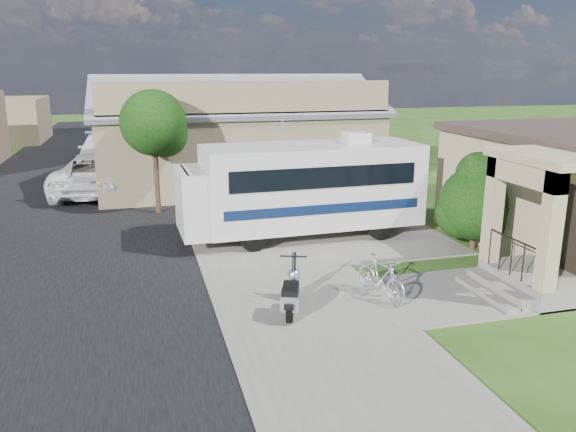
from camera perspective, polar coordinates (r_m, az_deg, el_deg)
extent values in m
plane|color=#224111|center=(13.88, 4.73, -7.60)|extent=(120.00, 120.00, 0.00)
cube|color=black|center=(22.88, -22.39, 0.32)|extent=(9.00, 80.00, 0.02)
cube|color=slate|center=(22.93, -6.11, 1.44)|extent=(4.00, 80.00, 0.06)
cube|color=slate|center=(18.35, 4.40, -1.91)|extent=(7.00, 6.00, 0.05)
cube|color=slate|center=(14.32, 17.60, -7.46)|extent=(4.00, 3.00, 0.05)
cube|color=black|center=(18.14, 18.41, 2.63)|extent=(0.04, 1.10, 1.20)
cube|color=black|center=(15.10, 26.63, -1.11)|extent=(0.04, 0.95, 2.10)
cube|color=slate|center=(14.98, 23.81, -6.14)|extent=(1.60, 2.40, 0.50)
cube|color=slate|center=(14.42, 20.64, -6.99)|extent=(0.40, 2.16, 0.32)
cube|color=slate|center=(14.26, 19.46, -7.48)|extent=(0.35, 2.16, 0.16)
cube|color=#897857|center=(14.93, 20.14, 0.60)|extent=(0.35, 0.35, 2.70)
cube|color=#897857|center=(13.37, 25.12, -1.49)|extent=(0.35, 0.35, 2.70)
cube|color=#897857|center=(13.91, 22.93, 3.99)|extent=(0.35, 2.40, 0.50)
cube|color=#897857|center=(14.38, 25.68, 5.43)|extent=(2.10, 2.70, 0.20)
cylinder|color=black|center=(14.18, 21.91, -2.18)|extent=(0.04, 1.70, 0.04)
cube|color=#746248|center=(26.66, -5.47, 7.19)|extent=(12.00, 8.00, 3.60)
cube|color=slate|center=(24.49, -4.79, 12.06)|extent=(12.50, 4.40, 1.78)
cube|color=slate|center=(28.43, -6.29, 12.39)|extent=(12.50, 4.40, 1.78)
cube|color=slate|center=(26.44, -5.63, 13.75)|extent=(12.50, 0.50, 0.22)
cube|color=#746248|center=(22.63, -3.89, 11.87)|extent=(11.76, 0.20, 1.30)
cylinder|color=#311E15|center=(21.39, -13.24, 4.40)|extent=(0.20, 0.20, 3.15)
sphere|color=black|center=(21.15, -13.52, 9.20)|extent=(2.40, 2.40, 2.40)
sphere|color=black|center=(21.41, -12.39, 8.11)|extent=(1.68, 1.68, 1.68)
cylinder|color=#311E15|center=(31.28, -13.99, 7.64)|extent=(0.20, 0.20, 3.29)
sphere|color=black|center=(31.11, -14.21, 11.08)|extent=(2.40, 2.40, 2.40)
sphere|color=black|center=(31.35, -13.42, 10.29)|extent=(1.68, 1.68, 1.68)
cylinder|color=#311E15|center=(40.24, -14.34, 8.91)|extent=(0.20, 0.20, 3.01)
sphere|color=black|center=(40.12, -14.50, 11.35)|extent=(2.40, 2.40, 2.40)
sphere|color=black|center=(40.35, -13.88, 10.79)|extent=(1.68, 1.68, 1.68)
cube|color=beige|center=(17.81, 2.45, 3.19)|extent=(6.90, 2.64, 2.54)
cube|color=beige|center=(17.03, -9.75, 1.45)|extent=(0.85, 2.34, 1.95)
cube|color=black|center=(16.90, -10.42, 3.18)|extent=(0.12, 2.07, 0.88)
cube|color=black|center=(16.59, 3.87, 3.92)|extent=(5.80, 0.20, 0.63)
cube|color=black|center=(18.88, 1.23, 5.27)|extent=(5.80, 0.20, 0.63)
cube|color=#0B1838|center=(16.80, 3.81, 0.69)|extent=(6.14, 0.20, 0.29)
cube|color=#0B1838|center=(19.06, 1.21, 2.41)|extent=(6.14, 0.20, 0.29)
cube|color=beige|center=(18.12, 6.92, 7.92)|extent=(0.80, 0.71, 0.34)
cylinder|color=#B8B7C0|center=(17.25, -0.59, 8.73)|extent=(0.04, 0.04, 0.98)
cylinder|color=black|center=(16.53, -3.55, -2.27)|extent=(0.79, 0.30, 0.78)
cylinder|color=black|center=(18.55, -5.08, -0.41)|extent=(0.79, 0.30, 0.78)
cylinder|color=black|center=(17.87, 9.34, -1.14)|extent=(0.79, 0.30, 0.78)
cylinder|color=black|center=(19.75, 6.63, 0.48)|extent=(0.79, 0.30, 0.78)
cylinder|color=#311E15|center=(17.71, 18.29, -1.86)|extent=(0.17, 0.17, 0.87)
sphere|color=black|center=(17.47, 18.55, 1.23)|extent=(2.18, 2.18, 2.18)
sphere|color=black|center=(17.88, 19.26, 2.90)|extent=(1.74, 1.74, 1.74)
sphere|color=black|center=(17.54, 17.18, 0.29)|extent=(1.53, 1.53, 1.53)
sphere|color=black|center=(17.43, 19.61, -0.37)|extent=(1.31, 1.31, 1.31)
sphere|color=black|center=(17.30, 18.78, 4.04)|extent=(1.31, 1.31, 1.31)
cylinder|color=black|center=(12.01, 0.18, -9.67)|extent=(0.29, 0.51, 0.49)
cylinder|color=black|center=(13.13, 0.60, -7.47)|extent=(0.29, 0.51, 0.49)
cube|color=#B8B7C0|center=(12.49, 0.38, -8.34)|extent=(0.52, 0.69, 0.09)
cube|color=#B8B7C0|center=(12.02, 0.22, -8.48)|extent=(0.56, 0.70, 0.33)
cube|color=black|center=(11.98, 0.25, -7.40)|extent=(0.54, 0.74, 0.13)
cube|color=black|center=(11.77, 0.12, -9.11)|extent=(0.26, 0.28, 0.11)
cylinder|color=black|center=(12.89, 0.58, -5.77)|extent=(0.21, 0.38, 0.93)
sphere|color=#B8B7C0|center=(12.99, 0.61, -5.97)|extent=(0.31, 0.31, 0.31)
sphere|color=black|center=(13.08, 0.64, -5.83)|extent=(0.13, 0.13, 0.13)
cylinder|color=black|center=(12.67, 0.56, -4.12)|extent=(0.59, 0.24, 0.04)
cube|color=black|center=(13.08, 0.61, -6.93)|extent=(0.25, 0.35, 0.07)
imported|color=#B8B7C0|center=(13.32, 9.43, -6.41)|extent=(0.90, 1.75, 1.01)
imported|color=white|center=(25.72, -18.42, 4.18)|extent=(4.18, 6.89, 1.79)
imported|color=white|center=(32.91, -18.32, 6.31)|extent=(2.52, 6.04, 1.74)
cylinder|color=#11591F|center=(15.32, 18.76, -5.81)|extent=(0.42, 0.42, 0.19)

